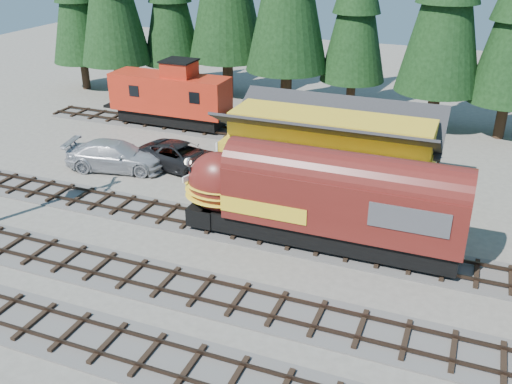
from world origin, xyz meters
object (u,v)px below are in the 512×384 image
at_px(depot, 330,146).
at_px(locomotive, 312,203).
at_px(pickup_truck_a, 182,157).
at_px(pickup_truck_b, 116,156).
at_px(caboose, 171,96).

relative_size(depot, locomotive, 0.88).
height_order(depot, pickup_truck_a, depot).
bearing_deg(pickup_truck_b, depot, -95.05).
xyz_separation_m(locomotive, pickup_truck_b, (-14.92, 4.69, -1.37)).
relative_size(locomotive, pickup_truck_b, 2.18).
height_order(caboose, pickup_truck_a, caboose).
bearing_deg(locomotive, caboose, 138.65).
bearing_deg(depot, locomotive, -82.33).
bearing_deg(locomotive, pickup_truck_b, 162.54).
distance_m(depot, pickup_truck_a, 10.18).
relative_size(pickup_truck_a, pickup_truck_b, 0.97).
distance_m(depot, locomotive, 6.59).
xyz_separation_m(depot, pickup_truck_b, (-14.05, -1.81, -2.00)).
height_order(locomotive, pickup_truck_a, locomotive).
bearing_deg(pickup_truck_b, caboose, -6.34).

